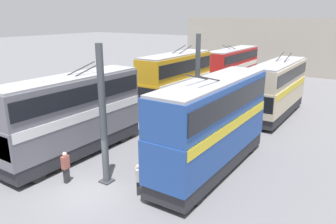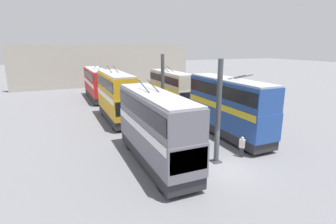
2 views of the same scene
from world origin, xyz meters
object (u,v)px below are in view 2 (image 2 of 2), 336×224
(bus_right_far, at_px, (97,82))
(person_by_left_row, at_px, (242,146))
(bus_right_near, at_px, (155,125))
(person_by_right_row, at_px, (205,161))
(oil_drum, at_px, (145,124))
(bus_left_far, at_px, (171,87))
(bus_right_mid, at_px, (116,94))
(bus_left_near, at_px, (229,104))

(bus_right_far, bearing_deg, person_by_left_row, -166.65)
(bus_right_near, xyz_separation_m, person_by_left_row, (-1.57, -6.43, -2.10))
(person_by_right_row, bearing_deg, person_by_left_row, 9.74)
(bus_right_near, relative_size, bus_right_far, 0.91)
(person_by_left_row, bearing_deg, oil_drum, -108.08)
(bus_left_far, bearing_deg, bus_right_mid, 113.07)
(person_by_left_row, height_order, oil_drum, person_by_left_row)
(bus_left_far, bearing_deg, bus_left_near, -180.00)
(bus_left_far, distance_m, bus_right_near, 17.70)
(bus_left_far, distance_m, bus_right_mid, 9.04)
(bus_left_near, height_order, bus_right_far, bus_left_near)
(person_by_right_row, bearing_deg, bus_right_mid, 92.18)
(bus_right_near, relative_size, bus_right_mid, 1.10)
(bus_left_far, xyz_separation_m, oil_drum, (-7.30, 6.28, -2.36))
(bus_left_near, distance_m, person_by_right_row, 8.44)
(bus_left_far, height_order, bus_right_near, bus_right_near)
(person_by_right_row, xyz_separation_m, person_by_left_row, (1.21, -4.01, -0.09))
(bus_right_mid, distance_m, person_by_left_row, 15.25)
(person_by_right_row, distance_m, oil_drum, 11.13)
(bus_right_near, distance_m, bus_right_far, 25.51)
(bus_right_mid, xyz_separation_m, bus_right_far, (13.43, 0.00, -0.35))
(bus_right_far, xyz_separation_m, person_by_right_row, (-28.30, -2.41, -1.77))
(bus_right_far, bearing_deg, bus_left_far, -139.94)
(bus_right_near, height_order, person_by_right_row, bus_right_near)
(bus_right_near, relative_size, oil_drum, 11.89)
(bus_left_near, height_order, oil_drum, bus_left_near)
(bus_right_far, distance_m, person_by_left_row, 27.90)
(oil_drum, bearing_deg, bus_right_mid, 28.54)
(bus_right_near, height_order, person_by_left_row, bus_right_near)
(bus_left_far, relative_size, oil_drum, 11.60)
(bus_right_near, bearing_deg, person_by_right_row, -139.08)
(bus_right_near, bearing_deg, bus_right_far, 0.00)
(bus_right_near, height_order, bus_right_far, bus_right_near)
(bus_right_near, bearing_deg, bus_right_mid, 0.00)
(bus_left_near, relative_size, oil_drum, 12.17)
(oil_drum, bearing_deg, bus_left_near, -131.03)
(bus_right_near, xyz_separation_m, bus_right_mid, (12.08, 0.00, 0.12))
(oil_drum, bearing_deg, person_by_right_row, -178.08)
(bus_right_far, height_order, oil_drum, bus_right_far)
(bus_right_mid, distance_m, person_by_right_row, 15.21)
(bus_left_near, relative_size, bus_right_near, 1.02)
(bus_left_near, bearing_deg, oil_drum, 48.97)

